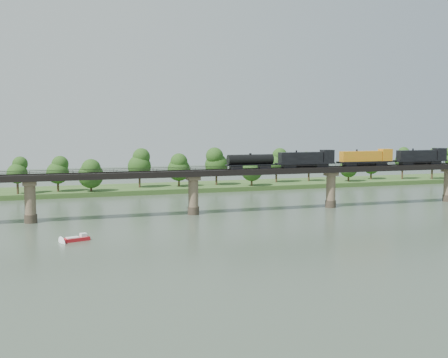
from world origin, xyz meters
name	(u,v)px	position (x,y,z in m)	size (l,w,h in m)	color
ground	(231,236)	(0.00, 0.00, 0.00)	(400.00, 400.00, 0.00)	#354335
far_bank	(153,188)	(0.00, 85.00, 0.80)	(300.00, 24.00, 1.60)	#2F4F1F
bridge	(193,194)	(0.00, 30.00, 5.46)	(236.00, 30.00, 11.50)	#473A2D
bridge_superstructure	(193,169)	(0.00, 30.00, 11.79)	(220.00, 4.90, 0.75)	black
far_treeline	(131,167)	(-8.21, 80.52, 8.83)	(289.06, 17.54, 13.60)	#382619
freight_train	(346,158)	(44.65, 30.00, 13.77)	(69.16, 2.69, 4.76)	black
motorboat	(77,239)	(-30.89, 5.06, 0.49)	(5.42, 3.27, 1.43)	red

